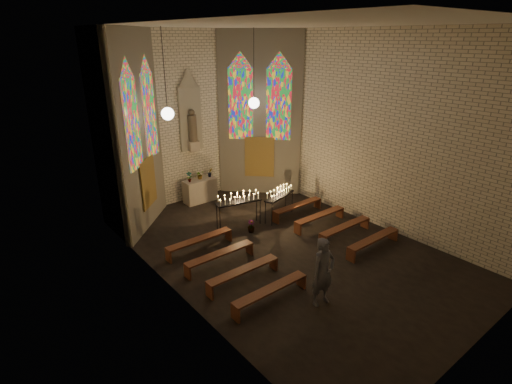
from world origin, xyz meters
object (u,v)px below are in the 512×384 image
at_px(votive_stand_right, 279,194).
at_px(aisle_flower_pot, 251,226).
at_px(votive_stand_left, 239,199).
at_px(altar, 200,190).
at_px(visitor, 323,272).

bearing_deg(votive_stand_right, aisle_flower_pot, 173.39).
bearing_deg(votive_stand_left, altar, 99.92).
xyz_separation_m(altar, votive_stand_left, (-0.16, -3.01, 0.59)).
bearing_deg(aisle_flower_pot, altar, 88.46).
height_order(votive_stand_left, visitor, visitor).
bearing_deg(votive_stand_left, votive_stand_right, -0.13).
xyz_separation_m(altar, aisle_flower_pot, (-0.10, -3.68, -0.27)).
xyz_separation_m(aisle_flower_pot, votive_stand_left, (-0.06, 0.67, 0.86)).
relative_size(aisle_flower_pot, votive_stand_left, 0.26).
distance_m(aisle_flower_pot, votive_stand_left, 1.09).
bearing_deg(visitor, altar, 87.32).
bearing_deg(votive_stand_left, visitor, -88.63).
xyz_separation_m(altar, visitor, (-1.20, -8.13, 0.46)).
bearing_deg(altar, visitor, -98.38).
height_order(altar, votive_stand_right, votive_stand_right).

